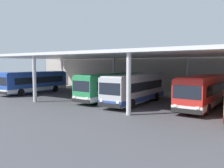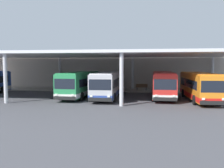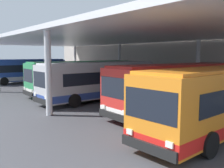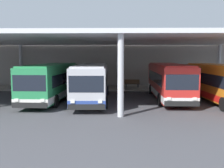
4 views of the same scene
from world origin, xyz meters
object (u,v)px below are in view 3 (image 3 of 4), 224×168
at_px(bus_nearest_bay, 26,70).
at_px(bus_second_bay, 83,77).
at_px(bus_far_bay, 177,87).
at_px(bus_middle_bay, 100,80).
at_px(bus_departing, 220,99).
at_px(bench_waiting, 201,88).

xyz_separation_m(bus_nearest_bay, bus_second_bay, (13.30, 0.76, 0.00)).
height_order(bus_nearest_bay, bus_far_bay, same).
distance_m(bus_middle_bay, bus_far_bay, 6.89).
bearing_deg(bus_nearest_bay, bus_second_bay, 3.29).
bearing_deg(bus_nearest_bay, bus_departing, -0.57).
relative_size(bus_nearest_bay, bus_far_bay, 1.00).
height_order(bus_second_bay, bus_far_bay, same).
bearing_deg(bus_middle_bay, bench_waiting, 65.96).
xyz_separation_m(bus_second_bay, bench_waiting, (7.50, 8.22, -0.99)).
height_order(bus_middle_bay, bus_departing, same).
relative_size(bus_middle_bay, bus_far_bay, 1.00).
bearing_deg(bus_far_bay, bench_waiting, 111.12).
relative_size(bus_far_bay, bench_waiting, 5.87).
xyz_separation_m(bus_middle_bay, bus_far_bay, (6.75, 1.35, 0.00)).
xyz_separation_m(bus_nearest_bay, bench_waiting, (20.80, 8.99, -0.99)).
relative_size(bus_nearest_bay, bus_departing, 0.99).
distance_m(bus_nearest_bay, bus_second_bay, 13.32).
relative_size(bus_departing, bench_waiting, 5.91).
height_order(bus_departing, bench_waiting, bus_departing).
height_order(bus_nearest_bay, bus_middle_bay, same).
height_order(bus_nearest_bay, bench_waiting, bus_nearest_bay).
xyz_separation_m(bus_departing, bench_waiting, (-6.80, 9.26, -0.99)).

